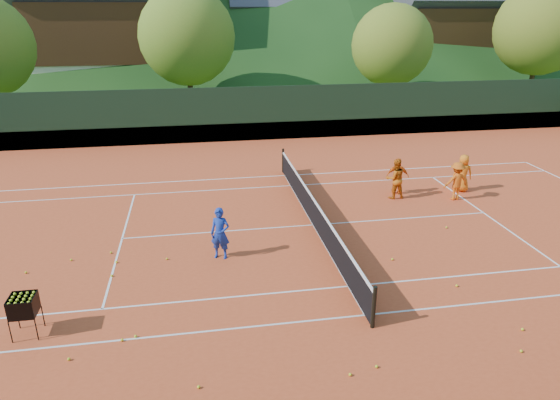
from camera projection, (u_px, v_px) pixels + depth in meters
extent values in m
plane|color=#335219|center=(313.00, 225.00, 17.26)|extent=(400.00, 400.00, 0.00)
cube|color=#C0431F|center=(313.00, 225.00, 17.25)|extent=(40.00, 24.00, 0.02)
imported|color=#18339F|center=(220.00, 233.00, 14.74)|extent=(0.67, 0.55, 1.58)
imported|color=#CC6312|center=(395.00, 179.00, 19.41)|extent=(0.79, 0.63, 1.59)
imported|color=orange|center=(398.00, 176.00, 19.86)|extent=(0.94, 0.65, 1.48)
imported|color=orange|center=(463.00, 173.00, 20.16)|extent=(0.87, 0.70, 1.53)
imported|color=#D75C13|center=(456.00, 181.00, 19.28)|extent=(0.99, 0.59, 1.51)
sphere|color=#C7D623|center=(122.00, 340.00, 11.25)|extent=(0.07, 0.07, 0.07)
sphere|color=#C7D623|center=(356.00, 288.00, 13.32)|extent=(0.07, 0.07, 0.07)
sphere|color=#C7D623|center=(167.00, 259.00, 14.87)|extent=(0.07, 0.07, 0.07)
sphere|color=#C7D623|center=(446.00, 227.00, 16.98)|extent=(0.07, 0.07, 0.07)
sphere|color=#C7D623|center=(71.00, 260.00, 14.80)|extent=(0.07, 0.07, 0.07)
sphere|color=#C7D623|center=(457.00, 286.00, 13.44)|extent=(0.07, 0.07, 0.07)
sphere|color=#C7D623|center=(377.00, 367.00, 10.42)|extent=(0.07, 0.07, 0.07)
sphere|color=#C7D623|center=(350.00, 375.00, 10.19)|extent=(0.07, 0.07, 0.07)
sphere|color=#C7D623|center=(116.00, 262.00, 14.68)|extent=(0.07, 0.07, 0.07)
sphere|color=#C7D623|center=(337.00, 236.00, 16.33)|extent=(0.07, 0.07, 0.07)
sphere|color=#C7D623|center=(26.00, 272.00, 14.11)|extent=(0.07, 0.07, 0.07)
sphere|color=#C7D623|center=(69.00, 359.00, 10.64)|extent=(0.07, 0.07, 0.07)
sphere|color=#C7D623|center=(112.00, 276.00, 13.94)|extent=(0.07, 0.07, 0.07)
sphere|color=#C7D623|center=(111.00, 252.00, 15.25)|extent=(0.07, 0.07, 0.07)
sphere|color=#C7D623|center=(136.00, 336.00, 11.37)|extent=(0.07, 0.07, 0.07)
sphere|color=#C7D623|center=(522.00, 329.00, 11.62)|extent=(0.07, 0.07, 0.07)
sphere|color=#C7D623|center=(521.00, 351.00, 10.89)|extent=(0.07, 0.07, 0.07)
sphere|color=#C7D623|center=(392.00, 259.00, 14.84)|extent=(0.07, 0.07, 0.07)
sphere|color=#C7D623|center=(199.00, 387.00, 9.86)|extent=(0.07, 0.07, 0.07)
cube|color=silver|center=(365.00, 315.00, 12.21)|extent=(23.77, 0.06, 0.00)
cube|color=white|center=(285.00, 175.00, 22.29)|extent=(23.77, 0.06, 0.00)
cube|color=white|center=(349.00, 286.00, 13.47)|extent=(23.77, 0.06, 0.00)
cube|color=silver|center=(291.00, 186.00, 21.03)|extent=(23.77, 0.06, 0.00)
cube|color=white|center=(122.00, 239.00, 16.23)|extent=(0.06, 8.23, 0.00)
cube|color=white|center=(483.00, 213.00, 18.26)|extent=(0.06, 8.23, 0.00)
cube|color=silver|center=(313.00, 225.00, 17.25)|extent=(12.80, 0.06, 0.00)
cube|color=white|center=(313.00, 225.00, 17.25)|extent=(0.06, 10.97, 0.00)
cube|color=black|center=(314.00, 213.00, 17.09)|extent=(0.03, 11.97, 0.90)
cube|color=white|center=(314.00, 200.00, 16.92)|extent=(0.05, 11.97, 0.06)
cylinder|color=black|center=(374.00, 307.00, 11.55)|extent=(0.10, 0.10, 1.10)
cylinder|color=black|center=(283.00, 161.00, 22.55)|extent=(0.10, 0.10, 1.10)
cube|color=black|center=(264.00, 113.00, 27.72)|extent=(40.00, 0.05, 3.00)
cube|color=#1A5B24|center=(264.00, 131.00, 28.09)|extent=(40.40, 0.05, 1.00)
cylinder|color=black|center=(10.00, 332.00, 11.12)|extent=(0.02, 0.02, 0.55)
cylinder|color=black|center=(37.00, 330.00, 11.20)|extent=(0.02, 0.02, 0.55)
cylinder|color=black|center=(18.00, 318.00, 11.62)|extent=(0.02, 0.02, 0.55)
cylinder|color=black|center=(43.00, 316.00, 11.71)|extent=(0.02, 0.02, 0.55)
cube|color=black|center=(25.00, 314.00, 11.31)|extent=(0.55, 0.55, 0.02)
cube|color=black|center=(19.00, 312.00, 10.98)|extent=(0.55, 0.02, 0.45)
cube|color=black|center=(27.00, 299.00, 11.48)|extent=(0.55, 0.02, 0.45)
cube|color=black|center=(10.00, 306.00, 11.19)|extent=(0.02, 0.55, 0.45)
cube|color=black|center=(36.00, 304.00, 11.27)|extent=(0.02, 0.55, 0.45)
sphere|color=#CCE526|center=(9.00, 304.00, 10.94)|extent=(0.07, 0.07, 0.07)
sphere|color=#CCE526|center=(11.00, 301.00, 11.07)|extent=(0.07, 0.07, 0.07)
sphere|color=#CCE526|center=(13.00, 297.00, 11.19)|extent=(0.07, 0.07, 0.07)
sphere|color=#CCE526|center=(15.00, 294.00, 11.32)|extent=(0.07, 0.07, 0.07)
sphere|color=#CCE526|center=(15.00, 303.00, 10.96)|extent=(0.07, 0.07, 0.07)
sphere|color=#CCE526|center=(17.00, 300.00, 11.09)|extent=(0.07, 0.07, 0.07)
sphere|color=#CCE526|center=(19.00, 297.00, 11.21)|extent=(0.07, 0.07, 0.07)
sphere|color=#CCE526|center=(21.00, 293.00, 11.34)|extent=(0.07, 0.07, 0.07)
sphere|color=#CCE526|center=(22.00, 303.00, 10.98)|extent=(0.07, 0.07, 0.07)
sphere|color=#CCE526|center=(24.00, 299.00, 11.11)|extent=(0.07, 0.07, 0.07)
sphere|color=#CCE526|center=(26.00, 296.00, 11.23)|extent=(0.07, 0.07, 0.07)
sphere|color=#CCE526|center=(27.00, 293.00, 11.36)|extent=(0.07, 0.07, 0.07)
sphere|color=#CCE526|center=(29.00, 302.00, 11.01)|extent=(0.07, 0.07, 0.07)
sphere|color=#CCE526|center=(30.00, 299.00, 11.13)|extent=(0.07, 0.07, 0.07)
sphere|color=#CCE526|center=(32.00, 296.00, 11.26)|extent=(0.07, 0.07, 0.07)
sphere|color=#CCE526|center=(34.00, 292.00, 11.38)|extent=(0.07, 0.07, 0.07)
cube|color=beige|center=(119.00, 77.00, 42.70)|extent=(12.00, 9.00, 2.88)
cube|color=#3A1E0F|center=(114.00, 32.00, 41.36)|extent=(12.24, 9.18, 4.48)
cube|color=beige|center=(293.00, 70.00, 48.97)|extent=(11.00, 8.00, 2.52)
cube|color=#371D0F|center=(293.00, 35.00, 47.80)|extent=(11.22, 8.16, 3.92)
cube|color=#414249|center=(294.00, 7.00, 46.88)|extent=(12.65, 8.82, 8.82)
cube|color=beige|center=(445.00, 71.00, 47.49)|extent=(10.00, 8.00, 2.70)
cube|color=#36200E|center=(450.00, 33.00, 46.23)|extent=(10.20, 8.16, 4.20)
cube|color=#3E3E45|center=(453.00, 1.00, 45.25)|extent=(11.50, 8.82, 8.82)
cylinder|color=#3C2418|center=(191.00, 94.00, 34.47)|extent=(0.36, 0.36, 2.88)
sphere|color=#47761F|center=(187.00, 37.00, 33.10)|extent=(6.40, 6.40, 6.40)
cylinder|color=#402619|center=(388.00, 93.00, 35.83)|extent=(0.36, 0.36, 2.52)
sphere|color=#4E721E|center=(392.00, 45.00, 34.64)|extent=(5.60, 5.60, 5.60)
cylinder|color=#3C2518|center=(531.00, 83.00, 38.55)|extent=(0.36, 0.36, 3.06)
sphere|color=#51701D|center=(541.00, 29.00, 37.10)|extent=(6.80, 6.80, 6.80)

